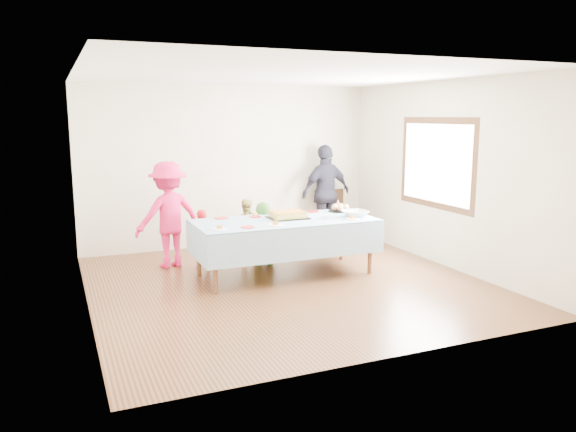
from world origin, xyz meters
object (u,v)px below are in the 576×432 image
at_px(party_table, 285,224).
at_px(adult_left, 169,215).
at_px(dining_chair, 338,211).
at_px(birthday_cake, 288,215).

height_order(party_table, adult_left, adult_left).
xyz_separation_m(party_table, dining_chair, (1.82, 1.85, -0.24)).
xyz_separation_m(party_table, adult_left, (-1.40, 1.04, 0.05)).
distance_m(birthday_cake, adult_left, 1.76).
xyz_separation_m(birthday_cake, dining_chair, (1.74, 1.76, -0.34)).
distance_m(dining_chair, adult_left, 3.33).
relative_size(party_table, dining_chair, 2.85).
height_order(birthday_cake, dining_chair, dining_chair).
height_order(birthday_cake, adult_left, adult_left).
bearing_deg(dining_chair, party_table, -149.06).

